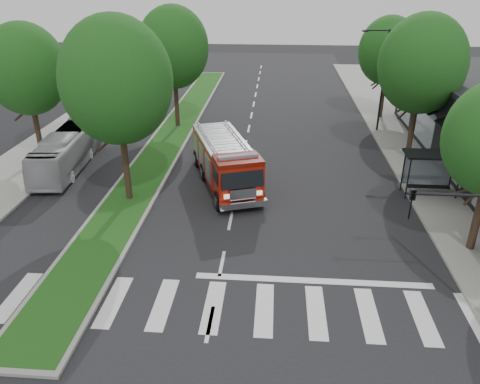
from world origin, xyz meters
name	(u,v)px	position (x,y,z in m)	size (l,w,h in m)	color
ground	(222,264)	(0.00, 0.00, 0.00)	(140.00, 140.00, 0.00)	black
sidewalk_right	(439,181)	(12.50, 10.00, 0.07)	(5.00, 80.00, 0.15)	gray
sidewalk_left	(22,168)	(-14.50, 10.00, 0.07)	(5.00, 80.00, 0.15)	gray
median	(173,133)	(-6.00, 18.00, 0.08)	(3.00, 50.00, 0.15)	gray
bus_shelter	(432,162)	(11.20, 8.15, 2.04)	(3.20, 1.60, 2.61)	black
tree_right_mid	(422,64)	(11.50, 14.00, 6.49)	(5.60, 5.60, 9.72)	black
tree_right_far	(388,51)	(11.50, 24.00, 5.84)	(5.00, 5.00, 8.73)	black
tree_median_near	(117,81)	(-6.00, 6.00, 6.81)	(5.80, 5.80, 10.16)	black
tree_median_far	(173,47)	(-6.00, 20.00, 6.49)	(5.60, 5.60, 9.72)	black
tree_left_mid	(26,69)	(-14.00, 12.00, 6.16)	(5.20, 5.20, 9.16)	black
streetlight_right_far	(382,77)	(10.35, 20.00, 4.48)	(2.11, 0.20, 8.00)	black
fire_engine	(225,162)	(-0.76, 8.74, 1.44)	(5.29, 9.03, 3.01)	#640E05
city_bus	(67,151)	(-11.42, 10.39, 1.24)	(2.09, 8.91, 2.48)	#ADADB1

